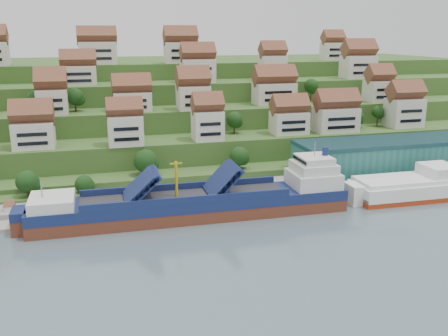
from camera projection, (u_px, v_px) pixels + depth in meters
name	position (u px, v px, depth m)	size (l,w,h in m)	color
ground	(244.00, 214.00, 120.52)	(300.00, 300.00, 0.00)	slate
quay	(296.00, 186.00, 139.23)	(180.00, 14.00, 2.20)	gray
hillside	(173.00, 109.00, 214.22)	(260.00, 128.00, 31.00)	#2D4C1E
hillside_village	(183.00, 90.00, 168.26)	(156.59, 64.00, 28.28)	beige
hillside_trees	(175.00, 116.00, 156.54)	(137.10, 62.65, 31.58)	#1B4216
warehouse	(395.00, 156.00, 147.53)	(60.00, 15.00, 10.00)	#276B63
flagpole	(298.00, 171.00, 132.58)	(1.28, 0.16, 8.00)	gray
cargo_ship	(202.00, 203.00, 118.48)	(74.63, 12.47, 16.48)	brown
second_ship	(414.00, 188.00, 131.99)	(31.96, 12.21, 9.22)	#982D10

